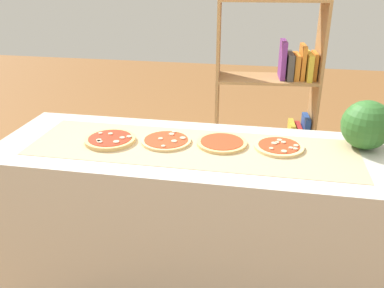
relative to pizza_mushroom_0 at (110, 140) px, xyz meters
name	(u,v)px	position (x,y,z in m)	size (l,w,h in m)	color
ground_plane	(192,286)	(0.44, 0.01, -0.94)	(12.00, 12.00, 0.00)	brown
counter	(192,222)	(0.44, 0.01, -0.48)	(2.08, 0.73, 0.93)	beige
parchment_paper	(192,147)	(0.44, 0.01, -0.01)	(1.70, 0.49, 0.00)	tan
pizza_mushroom_0	(110,140)	(0.00, 0.00, 0.00)	(0.27, 0.27, 0.03)	#DBB26B
pizza_mushroom_1	(166,141)	(0.30, 0.05, 0.00)	(0.27, 0.27, 0.02)	#E5C17F
pizza_plain_2	(222,143)	(0.59, 0.08, 0.00)	(0.27, 0.27, 0.02)	#DBB26B
pizza_mushroom_3	(279,147)	(0.89, 0.08, 0.00)	(0.26, 0.26, 0.02)	#E5C17F
watermelon	(366,125)	(1.32, 0.17, 0.11)	(0.25, 0.25, 0.25)	#2D6628
bookshelf	(275,121)	(0.88, 0.97, -0.19)	(0.73, 0.36, 1.60)	#A87A47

